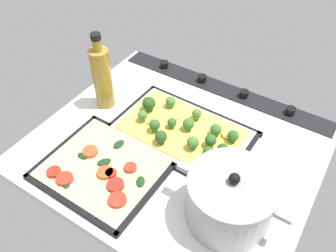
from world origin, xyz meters
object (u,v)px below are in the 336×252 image
(broccoli_pizza, at_px, (183,129))
(veggie_pizza_back, at_px, (103,168))
(baking_tray_back, at_px, (104,169))
(cooking_pot, at_px, (230,199))
(oil_bottle, at_px, (102,77))
(baking_tray_front, at_px, (182,133))

(broccoli_pizza, bearing_deg, veggie_pizza_back, 64.70)
(baking_tray_back, bearing_deg, cooking_pot, -171.34)
(veggie_pizza_back, height_order, cooking_pot, cooking_pot)
(oil_bottle, bearing_deg, broccoli_pizza, -177.64)
(baking_tray_back, xyz_separation_m, cooking_pot, (-0.33, -0.05, 0.06))
(veggie_pizza_back, relative_size, cooking_pot, 1.07)
(veggie_pizza_back, distance_m, oil_bottle, 0.28)
(baking_tray_back, height_order, cooking_pot, cooking_pot)
(broccoli_pizza, height_order, oil_bottle, oil_bottle)
(baking_tray_back, bearing_deg, broccoli_pizza, -116.19)
(veggie_pizza_back, relative_size, oil_bottle, 1.16)
(cooking_pot, relative_size, oil_bottle, 1.09)
(baking_tray_front, distance_m, broccoli_pizza, 0.02)
(baking_tray_front, xyz_separation_m, oil_bottle, (0.27, 0.01, 0.10))
(baking_tray_front, height_order, veggie_pizza_back, veggie_pizza_back)
(veggie_pizza_back, bearing_deg, oil_bottle, -51.91)
(broccoli_pizza, relative_size, baking_tray_back, 1.19)
(broccoli_pizza, bearing_deg, cooking_pot, 142.31)
(broccoli_pizza, xyz_separation_m, cooking_pot, (-0.22, 0.17, 0.04))
(broccoli_pizza, relative_size, oil_bottle, 1.50)
(baking_tray_front, height_order, baking_tray_back, same)
(baking_tray_front, distance_m, veggie_pizza_back, 0.25)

